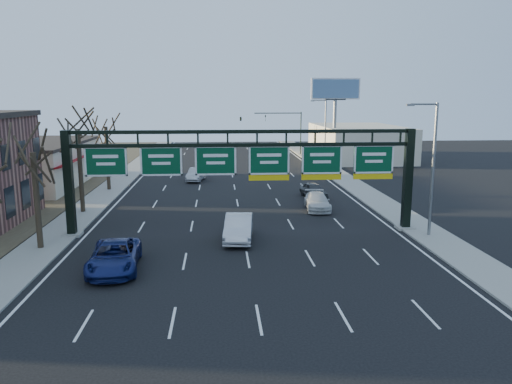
{
  "coord_description": "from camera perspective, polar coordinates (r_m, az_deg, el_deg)",
  "views": [
    {
      "loc": [
        -1.62,
        -25.87,
        9.35
      ],
      "look_at": [
        0.8,
        6.29,
        3.2
      ],
      "focal_mm": 35.0,
      "sensor_mm": 36.0,
      "label": 1
    }
  ],
  "objects": [
    {
      "name": "cream_strip",
      "position": [
        58.77,
        -24.06,
        3.03
      ],
      "size": [
        10.9,
        18.4,
        4.7
      ],
      "color": "#BEB89E",
      "rests_on": "ground"
    },
    {
      "name": "car_white_wagon",
      "position": [
        42.36,
        7.01,
        -1.08
      ],
      "size": [
        2.29,
        4.89,
        1.38
      ],
      "primitive_type": "imported",
      "rotation": [
        0.0,
        0.0,
        -0.08
      ],
      "color": "silver",
      "rests_on": "ground"
    },
    {
      "name": "car_grey_far",
      "position": [
        47.37,
        6.6,
        0.2
      ],
      "size": [
        2.35,
        4.3,
        1.39
      ],
      "primitive_type": "imported",
      "rotation": [
        0.0,
        0.0,
        0.18
      ],
      "color": "#393B3D",
      "rests_on": "ground"
    },
    {
      "name": "ground",
      "position": [
        27.56,
        -0.69,
        -9.04
      ],
      "size": [
        160.0,
        160.0,
        0.0
      ],
      "primitive_type": "plane",
      "color": "black",
      "rests_on": "ground"
    },
    {
      "name": "tree_mid",
      "position": [
        42.4,
        -19.8,
        8.15
      ],
      "size": [
        3.6,
        3.6,
        9.24
      ],
      "color": "black",
      "rests_on": "sidewalk_left"
    },
    {
      "name": "car_silver_sedan",
      "position": [
        33.16,
        -2.0,
        -4.09
      ],
      "size": [
        2.21,
        5.2,
        1.67
      ],
      "primitive_type": "imported",
      "rotation": [
        0.0,
        0.0,
        -0.09
      ],
      "color": "silver",
      "rests_on": "ground"
    },
    {
      "name": "sidewalk_right",
      "position": [
        48.97,
        12.9,
        -0.41
      ],
      "size": [
        3.0,
        120.0,
        0.12
      ],
      "primitive_type": "cube",
      "color": "gray",
      "rests_on": "ground"
    },
    {
      "name": "traffic_signal_mast",
      "position": [
        81.29,
        0.87,
        8.08
      ],
      "size": [
        10.16,
        0.54,
        7.0
      ],
      "color": "black",
      "rests_on": "ground"
    },
    {
      "name": "car_blue_suv",
      "position": [
        28.58,
        -15.88,
        -7.08
      ],
      "size": [
        2.99,
        5.78,
        1.56
      ],
      "primitive_type": "imported",
      "rotation": [
        0.0,
        0.0,
        0.07
      ],
      "color": "navy",
      "rests_on": "ground"
    },
    {
      "name": "streetlight_near",
      "position": [
        35.11,
        19.42,
        3.2
      ],
      "size": [
        2.15,
        0.22,
        9.0
      ],
      "color": "slate",
      "rests_on": "sidewalk_right"
    },
    {
      "name": "building_right_distant",
      "position": [
        79.19,
        11.61,
        5.62
      ],
      "size": [
        12.0,
        20.0,
        5.0
      ],
      "primitive_type": "cube",
      "color": "#BEB89E",
      "rests_on": "ground"
    },
    {
      "name": "lane_markings",
      "position": [
        46.84,
        -2.24,
        -0.72
      ],
      "size": [
        21.6,
        120.0,
        0.01
      ],
      "primitive_type": "cube",
      "color": "white",
      "rests_on": "ground"
    },
    {
      "name": "tree_gantry",
      "position": [
        32.91,
        -24.29,
        5.95
      ],
      "size": [
        3.6,
        3.6,
        8.48
      ],
      "color": "black",
      "rests_on": "sidewalk_left"
    },
    {
      "name": "billboard_right",
      "position": [
        72.78,
        9.05,
        10.44
      ],
      "size": [
        7.0,
        0.5,
        12.0
      ],
      "color": "slate",
      "rests_on": "ground"
    },
    {
      "name": "tree_far",
      "position": [
        52.12,
        -16.87,
        8.29
      ],
      "size": [
        3.6,
        3.6,
        8.86
      ],
      "color": "black",
      "rests_on": "sidewalk_left"
    },
    {
      "name": "car_silver_distant",
      "position": [
        56.91,
        -6.85,
        2.0
      ],
      "size": [
        2.26,
        4.58,
        1.44
      ],
      "primitive_type": "imported",
      "rotation": [
        0.0,
        0.0,
        -0.17
      ],
      "color": "#A9A9AD",
      "rests_on": "ground"
    },
    {
      "name": "streetlight_far",
      "position": [
        67.5,
        7.81,
        7.08
      ],
      "size": [
        2.15,
        0.22,
        9.0
      ],
      "color": "slate",
      "rests_on": "sidewalk_right"
    },
    {
      "name": "sign_gantry",
      "position": [
        34.25,
        -1.29,
        2.87
      ],
      "size": [
        24.6,
        1.2,
        7.2
      ],
      "color": "black",
      "rests_on": "ground"
    },
    {
      "name": "sidewalk_left",
      "position": [
        48.12,
        -17.65,
        -0.85
      ],
      "size": [
        3.0,
        120.0,
        0.12
      ],
      "primitive_type": "cube",
      "color": "gray",
      "rests_on": "ground"
    }
  ]
}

